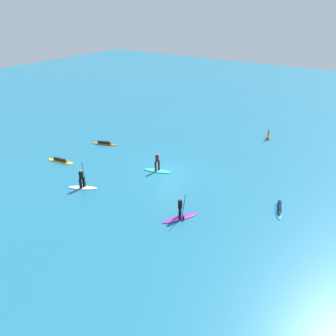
{
  "coord_description": "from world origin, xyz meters",
  "views": [
    {
      "loc": [
        14.85,
        -21.92,
        14.12
      ],
      "look_at": [
        0.0,
        0.0,
        0.5
      ],
      "focal_mm": 35.24,
      "sensor_mm": 36.0,
      "label": 1
    }
  ],
  "objects_px": {
    "surfer_on_blue_board": "(280,208)",
    "surfer_on_white_board": "(82,182)",
    "surfer_on_yellow_board": "(61,160)",
    "surfer_on_teal_board": "(157,167)",
    "surfer_on_orange_board": "(105,143)",
    "surfer_on_purple_board": "(180,214)",
    "marker_buoy": "(268,138)"
  },
  "relations": [
    {
      "from": "surfer_on_orange_board",
      "to": "marker_buoy",
      "type": "distance_m",
      "value": 18.18
    },
    {
      "from": "surfer_on_blue_board",
      "to": "surfer_on_purple_board",
      "type": "xyz_separation_m",
      "value": [
        -5.6,
        -5.12,
        0.29
      ]
    },
    {
      "from": "surfer_on_yellow_board",
      "to": "surfer_on_purple_board",
      "type": "height_order",
      "value": "surfer_on_purple_board"
    },
    {
      "from": "surfer_on_blue_board",
      "to": "surfer_on_white_board",
      "type": "height_order",
      "value": "surfer_on_white_board"
    },
    {
      "from": "surfer_on_teal_board",
      "to": "marker_buoy",
      "type": "height_order",
      "value": "surfer_on_teal_board"
    },
    {
      "from": "surfer_on_yellow_board",
      "to": "surfer_on_purple_board",
      "type": "distance_m",
      "value": 14.66
    },
    {
      "from": "surfer_on_blue_board",
      "to": "surfer_on_purple_board",
      "type": "height_order",
      "value": "surfer_on_purple_board"
    },
    {
      "from": "surfer_on_orange_board",
      "to": "surfer_on_teal_board",
      "type": "bearing_deg",
      "value": -33.81
    },
    {
      "from": "surfer_on_white_board",
      "to": "surfer_on_teal_board",
      "type": "relative_size",
      "value": 0.93
    },
    {
      "from": "marker_buoy",
      "to": "surfer_on_purple_board",
      "type": "bearing_deg",
      "value": -90.51
    },
    {
      "from": "surfer_on_yellow_board",
      "to": "surfer_on_blue_board",
      "type": "relative_size",
      "value": 1.11
    },
    {
      "from": "surfer_on_white_board",
      "to": "surfer_on_purple_board",
      "type": "height_order",
      "value": "surfer_on_white_board"
    },
    {
      "from": "surfer_on_yellow_board",
      "to": "surfer_on_teal_board",
      "type": "bearing_deg",
      "value": 11.67
    },
    {
      "from": "surfer_on_yellow_board",
      "to": "surfer_on_blue_board",
      "type": "xyz_separation_m",
      "value": [
        20.19,
        3.75,
        0.0
      ]
    },
    {
      "from": "surfer_on_yellow_board",
      "to": "surfer_on_blue_board",
      "type": "distance_m",
      "value": 20.54
    },
    {
      "from": "surfer_on_white_board",
      "to": "marker_buoy",
      "type": "distance_m",
      "value": 21.27
    },
    {
      "from": "surfer_on_blue_board",
      "to": "surfer_on_yellow_board",
      "type": "bearing_deg",
      "value": -97.1
    },
    {
      "from": "surfer_on_teal_board",
      "to": "marker_buoy",
      "type": "bearing_deg",
      "value": 48.49
    },
    {
      "from": "surfer_on_orange_board",
      "to": "surfer_on_teal_board",
      "type": "xyz_separation_m",
      "value": [
        8.41,
        -1.87,
        0.28
      ]
    },
    {
      "from": "surfer_on_yellow_board",
      "to": "surfer_on_white_board",
      "type": "xyz_separation_m",
      "value": [
        5.53,
        -2.3,
        0.4
      ]
    },
    {
      "from": "surfer_on_blue_board",
      "to": "surfer_on_purple_board",
      "type": "distance_m",
      "value": 7.6
    },
    {
      "from": "surfer_on_blue_board",
      "to": "surfer_on_orange_board",
      "type": "height_order",
      "value": "surfer_on_orange_board"
    },
    {
      "from": "surfer_on_yellow_board",
      "to": "surfer_on_orange_board",
      "type": "bearing_deg",
      "value": 73.86
    },
    {
      "from": "surfer_on_blue_board",
      "to": "marker_buoy",
      "type": "bearing_deg",
      "value": -175.09
    },
    {
      "from": "marker_buoy",
      "to": "surfer_on_teal_board",
      "type": "bearing_deg",
      "value": -113.71
    },
    {
      "from": "surfer_on_blue_board",
      "to": "surfer_on_white_board",
      "type": "relative_size",
      "value": 1.13
    },
    {
      "from": "surfer_on_yellow_board",
      "to": "surfer_on_teal_board",
      "type": "height_order",
      "value": "surfer_on_teal_board"
    },
    {
      "from": "surfer_on_purple_board",
      "to": "marker_buoy",
      "type": "height_order",
      "value": "surfer_on_purple_board"
    },
    {
      "from": "surfer_on_teal_board",
      "to": "surfer_on_orange_board",
      "type": "bearing_deg",
      "value": 149.65
    },
    {
      "from": "surfer_on_purple_board",
      "to": "surfer_on_blue_board",
      "type": "bearing_deg",
      "value": -17.45
    },
    {
      "from": "surfer_on_white_board",
      "to": "marker_buoy",
      "type": "height_order",
      "value": "surfer_on_white_board"
    },
    {
      "from": "surfer_on_yellow_board",
      "to": "marker_buoy",
      "type": "bearing_deg",
      "value": 38.27
    }
  ]
}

